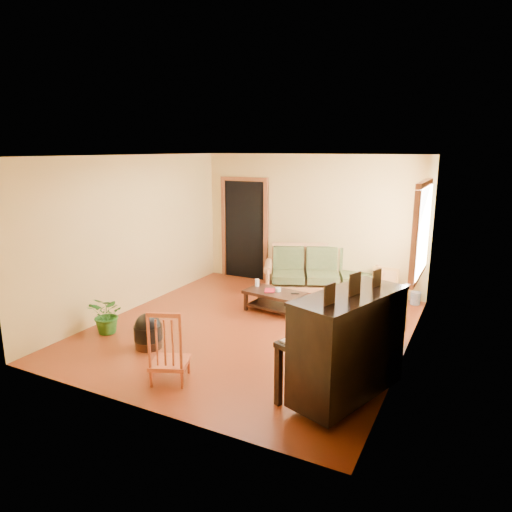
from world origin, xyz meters
The scene contains 16 objects.
floor centered at (0.00, 0.00, 0.00)m, with size 5.00×5.00×0.00m, color #5B1E0C.
doorway centered at (-1.45, 2.48, 1.02)m, with size 1.08×0.16×2.05m, color black.
window centered at (2.21, 1.30, 1.50)m, with size 0.12×1.36×1.46m, color white.
sofa centered at (0.41, 2.13, 0.46)m, with size 2.13×0.89×0.91m, color #986238.
coffee_table centered at (0.01, 0.82, 0.18)m, with size 0.99×0.54×0.36m, color black.
armchair centered at (1.80, 0.18, 0.44)m, with size 0.84×0.88×0.88m, color #986238.
piano centered at (1.87, -1.36, 0.61)m, with size 0.82×1.39×1.23m, color black.
footstool centered at (-0.96, -1.26, 0.18)m, with size 0.39×0.39×0.37m, color black.
red_chair centered at (-0.12, -1.86, 0.46)m, with size 0.42×0.47×0.91m, color #9C3C1C.
leaning_frame centered at (1.53, 2.33, 0.31)m, with size 0.47×0.10×0.62m, color #B4863C.
ceramic_crock centered at (2.08, 2.31, 0.11)m, with size 0.18×0.18×0.22m, color #355A9F.
potted_plant centered at (-1.82, -1.13, 0.29)m, with size 0.53×0.46×0.58m, color #26601B.
book centered at (-0.15, 0.77, 0.37)m, with size 0.17×0.23×0.02m, color maroon.
candle centered at (-0.39, 0.97, 0.42)m, with size 0.07×0.07×0.13m, color white.
glass_jar centered at (0.06, 0.86, 0.39)m, with size 0.09×0.09×0.06m, color white.
remote centered at (0.37, 0.86, 0.37)m, with size 0.14×0.04×0.01m, color black.
Camera 1 is at (3.04, -5.83, 2.70)m, focal length 32.00 mm.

